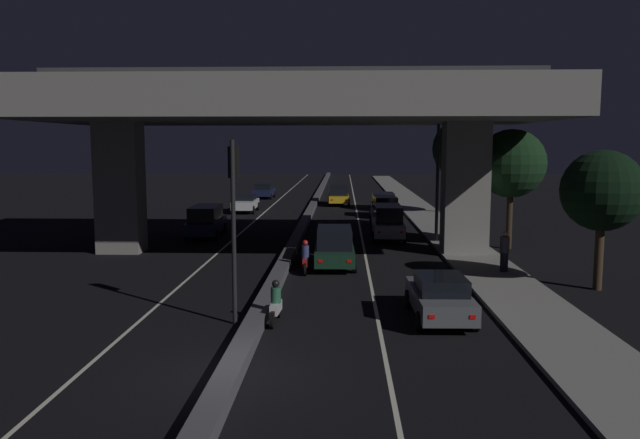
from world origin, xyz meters
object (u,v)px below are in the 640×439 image
car_dark_blue_fourth (385,211)px  car_dark_blue_third_oncoming (264,190)px  motorcycle_white_filtering_near (276,304)px  pedestrian_on_sidewalk (504,252)px  car_dark_green_second (334,246)px  motorcycle_red_filtering_mid (305,259)px  car_white_second_oncoming (246,203)px  car_silver_fifth (383,204)px  car_dark_blue_lead_oncoming (206,220)px  car_silver_third (388,221)px  car_grey_lead (440,296)px  street_lamp (433,151)px  traffic_light_left_of_median (234,200)px  car_taxi_yellow_sixth (339,194)px

car_dark_blue_fourth → car_dark_blue_third_oncoming: bearing=25.3°
motorcycle_white_filtering_near → pedestrian_on_sidewalk: 11.72m
car_dark_blue_third_oncoming → car_dark_green_second: bearing=13.7°
motorcycle_red_filtering_mid → car_white_second_oncoming: bearing=11.8°
car_dark_green_second → motorcycle_red_filtering_mid: (-1.24, -1.39, -0.32)m
car_dark_green_second → car_silver_fifth: 20.06m
car_dark_green_second → car_dark_blue_lead_oncoming: car_dark_blue_lead_oncoming is taller
car_dark_blue_third_oncoming → motorcycle_white_filtering_near: car_dark_blue_third_oncoming is taller
car_dark_green_second → motorcycle_red_filtering_mid: car_dark_green_second is taller
car_dark_blue_third_oncoming → motorcycle_red_filtering_mid: (6.48, -36.82, -0.21)m
car_silver_third → car_dark_green_second: bearing=160.8°
car_grey_lead → car_silver_third: car_silver_third is taller
car_dark_blue_lead_oncoming → car_dark_green_second: bearing=39.1°
street_lamp → car_silver_fifth: street_lamp is taller
car_dark_blue_lead_oncoming → car_silver_fifth: bearing=131.6°
traffic_light_left_of_median → car_dark_green_second: 10.01m
car_silver_third → car_taxi_yellow_sixth: 20.65m
car_dark_green_second → car_grey_lead: bearing=-158.6°
motorcycle_red_filtering_mid → pedestrian_on_sidewalk: pedestrian_on_sidewalk is taller
car_grey_lead → car_dark_blue_fourth: (-0.28, 22.57, 0.31)m
car_dark_blue_fourth → pedestrian_on_sidewalk: car_dark_blue_fourth is taller
car_dark_blue_fourth → car_dark_blue_third_oncoming: 23.89m
car_dark_green_second → pedestrian_on_sidewalk: size_ratio=2.41×
car_silver_third → motorcycle_white_filtering_near: size_ratio=2.57×
street_lamp → car_silver_third: street_lamp is taller
traffic_light_left_of_median → car_silver_third: size_ratio=1.24×
motorcycle_red_filtering_mid → street_lamp: bearing=-41.4°
car_silver_fifth → pedestrian_on_sidewalk: 21.59m
car_dark_green_second → car_white_second_oncoming: bearing=17.5°
car_silver_third → car_dark_blue_lead_oncoming: (-10.84, 0.62, -0.06)m
traffic_light_left_of_median → car_dark_blue_fourth: (6.15, 23.29, -2.80)m
car_white_second_oncoming → car_grey_lead: bearing=19.7°
car_white_second_oncoming → pedestrian_on_sidewalk: bearing=31.7°
car_dark_blue_lead_oncoming → car_white_second_oncoming: car_dark_blue_lead_oncoming is taller
car_taxi_yellow_sixth → car_white_second_oncoming: bearing=128.2°
car_dark_blue_fourth → car_silver_fifth: car_dark_blue_fourth is taller
car_silver_fifth → car_white_second_oncoming: 11.37m
street_lamp → car_grey_lead: street_lamp is taller
street_lamp → car_silver_fifth: (-1.88, 12.83, -4.19)m
street_lamp → car_dark_blue_lead_oncoming: (-13.17, 2.01, -4.16)m
street_lamp → motorcycle_red_filtering_mid: size_ratio=4.65×
car_white_second_oncoming → motorcycle_red_filtering_mid: 24.73m
car_dark_blue_lead_oncoming → pedestrian_on_sidewalk: 18.35m
traffic_light_left_of_median → car_silver_fifth: traffic_light_left_of_median is taller
car_dark_green_second → motorcycle_white_filtering_near: car_dark_green_second is taller
car_dark_blue_fourth → car_taxi_yellow_sixth: bearing=10.6°
car_grey_lead → car_dark_green_second: car_dark_green_second is taller
street_lamp → car_taxi_yellow_sixth: street_lamp is taller
traffic_light_left_of_median → street_lamp: 18.09m
street_lamp → car_dark_green_second: size_ratio=2.11×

